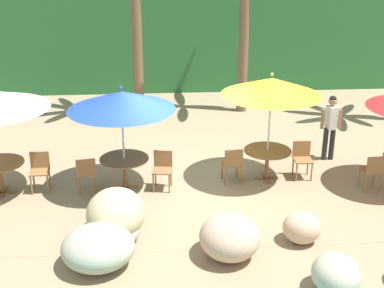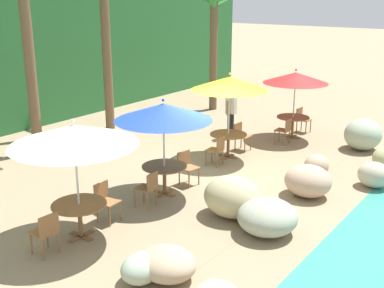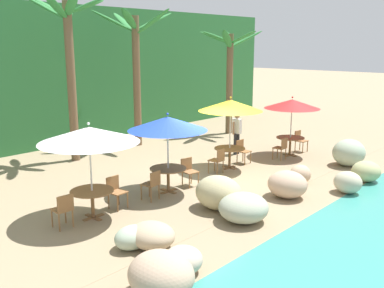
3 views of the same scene
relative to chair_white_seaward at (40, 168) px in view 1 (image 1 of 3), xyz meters
name	(u,v)px [view 1 (image 1 of 3)]	position (x,y,z in m)	size (l,w,h in m)	color
ground_plane	(190,187)	(3.38, -0.16, -0.51)	(120.00, 120.00, 0.00)	#937F60
terrace_deck	(190,187)	(3.38, -0.16, -0.51)	(18.00, 5.20, 0.01)	#937F60
foliage_backdrop	(173,5)	(3.38, 8.84, 2.49)	(28.00, 2.40, 6.00)	#286633
rock_seawall	(146,243)	(2.40, -3.03, -0.14)	(14.92, 3.21, 0.98)	tan
chair_white_seaward	(40,168)	(0.00, 0.00, 0.00)	(0.45, 0.45, 0.87)	olive
umbrella_blue	(121,100)	(1.90, -0.09, 1.57)	(2.34, 2.34, 2.40)	silver
dining_table_blue	(124,163)	(1.90, -0.09, 0.10)	(1.10, 1.10, 0.74)	brown
chair_blue_seaward	(163,167)	(2.75, -0.13, 0.00)	(0.48, 0.48, 0.87)	olive
chair_blue_inland	(86,172)	(1.07, -0.30, 0.00)	(0.48, 0.48, 0.87)	olive
umbrella_yellow	(271,86)	(5.20, 0.15, 1.75)	(2.26, 2.26, 2.57)	silver
dining_table_yellow	(267,155)	(5.20, 0.15, 0.10)	(1.10, 1.10, 0.74)	brown
chair_yellow_seaward	(302,157)	(6.05, 0.22, 0.00)	(0.43, 0.44, 0.87)	olive
chair_yellow_inland	(233,163)	(4.36, -0.01, 0.00)	(0.45, 0.46, 0.87)	olive
chair_red_inland	(373,170)	(7.43, -0.63, 0.00)	(0.44, 0.44, 0.87)	olive
waiter_in_white	(331,123)	(7.01, 1.20, 0.47)	(0.52, 0.35, 1.70)	#232328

